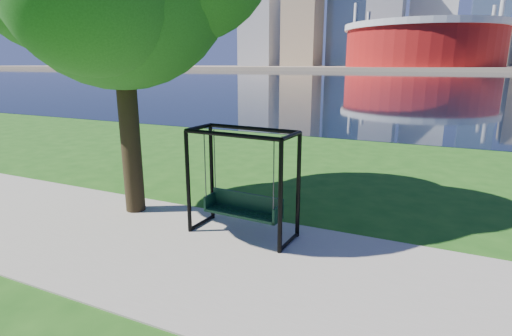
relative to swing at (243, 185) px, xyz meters
The scene contains 7 objects.
ground 1.35m from the swing, 46.26° to the right, with size 900.00×900.00×0.00m, color #1E5114.
path 1.63m from the swing, 61.99° to the right, with size 120.00×4.00×0.03m, color #9E937F.
river 101.38m from the swing, 89.66° to the left, with size 900.00×180.00×0.02m, color black.
far_bank 305.38m from the swing, 89.89° to the left, with size 900.00×228.00×2.00m, color #937F60.
stadium 234.93m from the swing, 92.30° to the left, with size 83.00×83.00×32.00m.
skyline 320.69m from the swing, 90.66° to the left, with size 392.00×66.00×96.50m.
swing is the anchor object (origin of this frame).
Camera 1 is at (2.76, -6.03, 3.32)m, focal length 28.00 mm.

